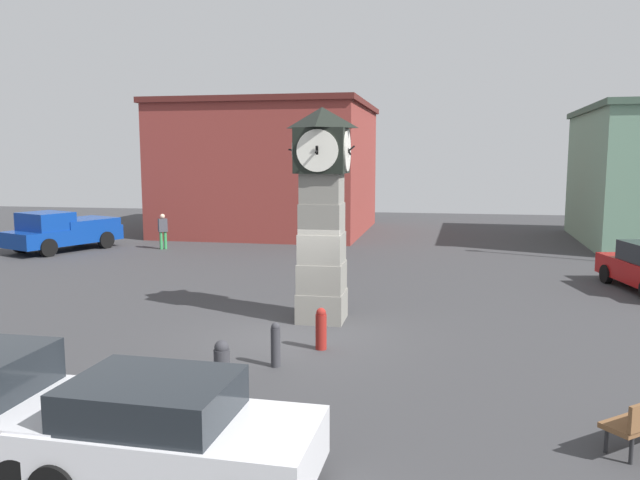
{
  "coord_description": "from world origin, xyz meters",
  "views": [
    {
      "loc": [
        3.29,
        -14.41,
        4.35
      ],
      "look_at": [
        0.16,
        2.63,
        2.02
      ],
      "focal_mm": 35.0,
      "sensor_mm": 36.0,
      "label": 1
    }
  ],
  "objects_px": {
    "clock_tower": "(322,211)",
    "car_by_building": "(168,433)",
    "bollard_far_row": "(321,328)",
    "bollard_near_tower": "(222,363)",
    "pickup_truck": "(63,231)",
    "bollard_mid_row": "(276,344)",
    "pedestrian_crossing_lot": "(163,229)"
  },
  "relations": [
    {
      "from": "clock_tower",
      "to": "car_by_building",
      "type": "height_order",
      "value": "clock_tower"
    },
    {
      "from": "clock_tower",
      "to": "bollard_far_row",
      "type": "xyz_separation_m",
      "value": [
        0.43,
        -2.5,
        -2.45
      ]
    },
    {
      "from": "bollard_near_tower",
      "to": "pickup_truck",
      "type": "distance_m",
      "value": 20.04
    },
    {
      "from": "pickup_truck",
      "to": "bollard_near_tower",
      "type": "bearing_deg",
      "value": -49.42
    },
    {
      "from": "bollard_mid_row",
      "to": "bollard_far_row",
      "type": "distance_m",
      "value": 1.51
    },
    {
      "from": "clock_tower",
      "to": "bollard_near_tower",
      "type": "bearing_deg",
      "value": -101.06
    },
    {
      "from": "bollard_mid_row",
      "to": "car_by_building",
      "type": "height_order",
      "value": "car_by_building"
    },
    {
      "from": "clock_tower",
      "to": "bollard_near_tower",
      "type": "xyz_separation_m",
      "value": [
        -1.0,
        -5.13,
        -2.48
      ]
    },
    {
      "from": "bollard_far_row",
      "to": "car_by_building",
      "type": "xyz_separation_m",
      "value": [
        -0.91,
        -6.22,
        0.27
      ]
    },
    {
      "from": "bollard_far_row",
      "to": "bollard_near_tower",
      "type": "bearing_deg",
      "value": -118.59
    },
    {
      "from": "bollard_far_row",
      "to": "pedestrian_crossing_lot",
      "type": "relative_size",
      "value": 0.57
    },
    {
      "from": "bollard_far_row",
      "to": "pedestrian_crossing_lot",
      "type": "xyz_separation_m",
      "value": [
        -10.09,
        13.82,
        0.47
      ]
    },
    {
      "from": "clock_tower",
      "to": "pedestrian_crossing_lot",
      "type": "height_order",
      "value": "clock_tower"
    },
    {
      "from": "bollard_near_tower",
      "to": "clock_tower",
      "type": "bearing_deg",
      "value": 78.94
    },
    {
      "from": "clock_tower",
      "to": "car_by_building",
      "type": "relative_size",
      "value": 1.45
    },
    {
      "from": "clock_tower",
      "to": "pedestrian_crossing_lot",
      "type": "bearing_deg",
      "value": 130.47
    },
    {
      "from": "bollard_mid_row",
      "to": "car_by_building",
      "type": "bearing_deg",
      "value": -92.2
    },
    {
      "from": "pickup_truck",
      "to": "pedestrian_crossing_lot",
      "type": "height_order",
      "value": "pickup_truck"
    },
    {
      "from": "car_by_building",
      "to": "pickup_truck",
      "type": "distance_m",
      "value": 23.18
    },
    {
      "from": "clock_tower",
      "to": "pedestrian_crossing_lot",
      "type": "xyz_separation_m",
      "value": [
        -9.66,
        11.32,
        -1.98
      ]
    },
    {
      "from": "bollard_near_tower",
      "to": "car_by_building",
      "type": "distance_m",
      "value": 3.64
    },
    {
      "from": "bollard_near_tower",
      "to": "pedestrian_crossing_lot",
      "type": "relative_size",
      "value": 0.54
    },
    {
      "from": "bollard_far_row",
      "to": "car_by_building",
      "type": "distance_m",
      "value": 6.29
    },
    {
      "from": "clock_tower",
      "to": "car_by_building",
      "type": "xyz_separation_m",
      "value": [
        -0.48,
        -8.72,
        -2.18
      ]
    },
    {
      "from": "bollard_far_row",
      "to": "clock_tower",
      "type": "bearing_deg",
      "value": 99.77
    },
    {
      "from": "bollard_mid_row",
      "to": "pickup_truck",
      "type": "bearing_deg",
      "value": 134.64
    },
    {
      "from": "car_by_building",
      "to": "pickup_truck",
      "type": "relative_size",
      "value": 0.7
    },
    {
      "from": "bollard_near_tower",
      "to": "bollard_mid_row",
      "type": "height_order",
      "value": "bollard_mid_row"
    },
    {
      "from": "bollard_mid_row",
      "to": "bollard_near_tower",
      "type": "bearing_deg",
      "value": -118.86
    },
    {
      "from": "pedestrian_crossing_lot",
      "to": "pickup_truck",
      "type": "bearing_deg",
      "value": -164.21
    },
    {
      "from": "bollard_mid_row",
      "to": "pedestrian_crossing_lot",
      "type": "distance_m",
      "value": 17.83
    },
    {
      "from": "clock_tower",
      "to": "bollard_mid_row",
      "type": "bearing_deg",
      "value": -94.29
    }
  ]
}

